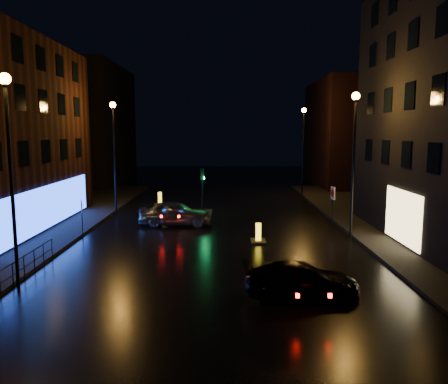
{
  "coord_description": "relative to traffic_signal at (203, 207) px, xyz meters",
  "views": [
    {
      "loc": [
        0.46,
        -18.8,
        6.16
      ],
      "look_at": [
        0.44,
        5.64,
        2.8
      ],
      "focal_mm": 35.0,
      "sensor_mm": 36.0,
      "label": 1
    }
  ],
  "objects": [
    {
      "name": "ground",
      "position": [
        1.2,
        -14.0,
        -0.5
      ],
      "size": [
        120.0,
        120.0,
        0.0
      ],
      "primitive_type": "plane",
      "color": "black",
      "rests_on": "ground"
    },
    {
      "name": "pavement_right",
      "position": [
        15.2,
        -6.0,
        -0.43
      ],
      "size": [
        12.0,
        44.0,
        0.15
      ],
      "primitive_type": "cube",
      "color": "black",
      "rests_on": "ground"
    },
    {
      "name": "building_far_left",
      "position": [
        -14.8,
        21.0,
        6.5
      ],
      "size": [
        8.0,
        16.0,
        14.0
      ],
      "primitive_type": "cube",
      "color": "black",
      "rests_on": "ground"
    },
    {
      "name": "building_far_right",
      "position": [
        16.2,
        18.0,
        5.5
      ],
      "size": [
        8.0,
        14.0,
        12.0
      ],
      "primitive_type": "cube",
      "color": "black",
      "rests_on": "ground"
    },
    {
      "name": "street_lamp_lnear",
      "position": [
        -6.6,
        -16.0,
        5.06
      ],
      "size": [
        0.44,
        0.44,
        8.37
      ],
      "color": "black",
      "rests_on": "ground"
    },
    {
      "name": "street_lamp_lfar",
      "position": [
        -6.6,
        -0.0,
        5.06
      ],
      "size": [
        0.44,
        0.44,
        8.37
      ],
      "color": "black",
      "rests_on": "ground"
    },
    {
      "name": "street_lamp_rnear",
      "position": [
        9.0,
        -8.0,
        5.06
      ],
      "size": [
        0.44,
        0.44,
        8.37
      ],
      "color": "black",
      "rests_on": "ground"
    },
    {
      "name": "street_lamp_rfar",
      "position": [
        9.0,
        8.0,
        5.06
      ],
      "size": [
        0.44,
        0.44,
        8.37
      ],
      "color": "black",
      "rests_on": "ground"
    },
    {
      "name": "traffic_signal",
      "position": [
        0.0,
        0.0,
        0.0
      ],
      "size": [
        1.4,
        2.4,
        3.45
      ],
      "color": "black",
      "rests_on": "ground"
    },
    {
      "name": "guard_railing",
      "position": [
        -6.8,
        -15.0,
        0.24
      ],
      "size": [
        0.05,
        6.04,
        1.0
      ],
      "color": "black",
      "rests_on": "ground"
    },
    {
      "name": "silver_hatchback",
      "position": [
        -1.59,
        -4.28,
        0.31
      ],
      "size": [
        4.76,
        1.93,
        1.62
      ],
      "primitive_type": "imported",
      "rotation": [
        0.0,
        0.0,
        1.57
      ],
      "color": "#93979A",
      "rests_on": "ground"
    },
    {
      "name": "dark_sedan",
      "position": [
        4.57,
        -16.91,
        0.14
      ],
      "size": [
        4.49,
        2.03,
        1.28
      ],
      "primitive_type": "imported",
      "rotation": [
        0.0,
        0.0,
        1.63
      ],
      "color": "black",
      "rests_on": "ground"
    },
    {
      "name": "bollard_near",
      "position": [
        3.58,
        -8.82,
        -0.26
      ],
      "size": [
        0.84,
        1.25,
        1.09
      ],
      "rotation": [
        0.0,
        0.0,
        -0.0
      ],
      "color": "black",
      "rests_on": "ground"
    },
    {
      "name": "bollard_far",
      "position": [
        -3.79,
        3.64,
        -0.25
      ],
      "size": [
        1.12,
        1.44,
        1.13
      ],
      "rotation": [
        0.0,
        0.0,
        0.21
      ],
      "color": "black",
      "rests_on": "ground"
    },
    {
      "name": "road_sign_left",
      "position": [
        -6.7,
        -7.65,
        1.15
      ],
      "size": [
        0.2,
        0.52,
        2.21
      ],
      "rotation": [
        0.0,
        0.0,
        0.3
      ],
      "color": "black",
      "rests_on": "ground"
    },
    {
      "name": "road_sign_right",
      "position": [
        8.89,
        -4.09,
        1.41
      ],
      "size": [
        0.16,
        0.62,
        2.56
      ],
      "rotation": [
        0.0,
        0.0,
        3.29
      ],
      "color": "black",
      "rests_on": "ground"
    }
  ]
}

